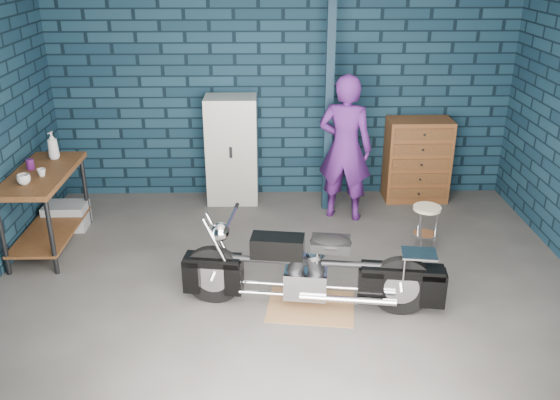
# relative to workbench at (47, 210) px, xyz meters

# --- Properties ---
(ground) EXTENTS (6.00, 6.00, 0.00)m
(ground) POSITION_rel_workbench_xyz_m (2.68, -0.92, -0.46)
(ground) COLOR #54514F
(ground) RESTS_ON ground
(room_walls) EXTENTS (6.02, 5.01, 2.71)m
(room_walls) POSITION_rel_workbench_xyz_m (2.68, -0.36, 1.45)
(room_walls) COLOR #0F2534
(room_walls) RESTS_ON ground
(support_post) EXTENTS (0.10, 0.10, 2.70)m
(support_post) POSITION_rel_workbench_xyz_m (3.23, 1.03, 0.90)
(support_post) COLOR #102232
(support_post) RESTS_ON ground
(workbench) EXTENTS (0.60, 1.40, 0.91)m
(workbench) POSITION_rel_workbench_xyz_m (0.00, 0.00, 0.00)
(workbench) COLOR brown
(workbench) RESTS_ON ground
(drip_mat) EXTENTS (0.89, 0.72, 0.01)m
(drip_mat) POSITION_rel_workbench_xyz_m (2.87, -1.31, -0.45)
(drip_mat) COLOR brown
(drip_mat) RESTS_ON ground
(motorcycle) EXTENTS (2.14, 0.84, 0.92)m
(motorcycle) POSITION_rel_workbench_xyz_m (2.87, -1.31, 0.00)
(motorcycle) COLOR black
(motorcycle) RESTS_ON ground
(person) EXTENTS (0.77, 0.62, 1.82)m
(person) POSITION_rel_workbench_xyz_m (3.42, 0.76, 0.45)
(person) COLOR #521D6F
(person) RESTS_ON ground
(storage_bin) EXTENTS (0.50, 0.35, 0.31)m
(storage_bin) POSITION_rel_workbench_xyz_m (0.02, 0.50, -0.30)
(storage_bin) COLOR gray
(storage_bin) RESTS_ON ground
(locker) EXTENTS (0.66, 0.47, 1.42)m
(locker) POSITION_rel_workbench_xyz_m (2.00, 1.31, 0.25)
(locker) COLOR beige
(locker) RESTS_ON ground
(tool_chest) EXTENTS (0.83, 0.46, 1.10)m
(tool_chest) POSITION_rel_workbench_xyz_m (4.46, 1.31, 0.10)
(tool_chest) COLOR brown
(tool_chest) RESTS_ON ground
(shop_stool) EXTENTS (0.34, 0.34, 0.55)m
(shop_stool) POSITION_rel_workbench_xyz_m (4.21, -0.22, -0.18)
(shop_stool) COLOR beige
(shop_stool) RESTS_ON ground
(cup_a) EXTENTS (0.16, 0.16, 0.11)m
(cup_a) POSITION_rel_workbench_xyz_m (-0.04, -0.36, 0.51)
(cup_a) COLOR beige
(cup_a) RESTS_ON workbench
(cup_b) EXTENTS (0.11, 0.11, 0.08)m
(cup_b) POSITION_rel_workbench_xyz_m (0.06, -0.13, 0.50)
(cup_b) COLOR beige
(cup_b) RESTS_ON workbench
(mug_purple) EXTENTS (0.11, 0.11, 0.11)m
(mug_purple) POSITION_rel_workbench_xyz_m (-0.13, 0.09, 0.51)
(mug_purple) COLOR #581861
(mug_purple) RESTS_ON workbench
(bottle) EXTENTS (0.15, 0.15, 0.32)m
(bottle) POSITION_rel_workbench_xyz_m (0.01, 0.45, 0.62)
(bottle) COLOR gray
(bottle) RESTS_ON workbench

